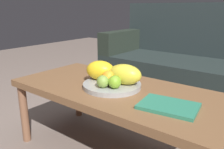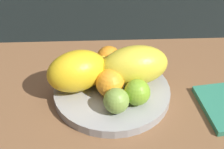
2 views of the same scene
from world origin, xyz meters
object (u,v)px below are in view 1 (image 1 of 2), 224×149
melon_large_front (100,70)px  orange_left (121,73)px  apple_left (115,82)px  orange_front (109,77)px  melon_smaller_beside (125,74)px  apple_front (103,82)px  banana_bunch (118,75)px  fruit_bowl (112,85)px  coffee_table (117,96)px  magazine (169,106)px  couch (196,70)px

melon_large_front → orange_left: bearing=43.2°
apple_left → orange_front: bearing=152.7°
melon_smaller_beside → apple_front: (-0.06, -0.12, -0.02)m
apple_left → banana_bunch: bearing=120.4°
melon_large_front → orange_front: 0.10m
fruit_bowl → melon_smaller_beside: bearing=25.9°
coffee_table → magazine: (0.34, -0.07, 0.05)m
couch → orange_left: couch is taller
melon_large_front → melon_smaller_beside: 0.16m
fruit_bowl → melon_large_front: size_ratio=1.95×
orange_left → apple_left: size_ratio=1.06×
melon_large_front → apple_front: 0.14m
apple_left → banana_bunch: size_ratio=0.45×
banana_bunch → magazine: banana_bunch is taller
apple_front → orange_left: bearing=94.0°
orange_front → orange_left: bearing=89.8°
coffee_table → magazine: size_ratio=4.88×
melon_large_front → orange_front: (0.09, -0.04, -0.02)m
coffee_table → couch: (0.07, 1.13, -0.08)m
melon_smaller_beside → orange_front: melon_smaller_beside is taller
orange_front → apple_front: orange_front is taller
melon_smaller_beside → coffee_table: bearing=-152.9°
couch → melon_smaller_beside: (-0.03, -1.11, 0.20)m
apple_front → magazine: 0.36m
apple_front → apple_left: bearing=27.3°
orange_left → orange_front: bearing=-90.2°
couch → apple_left: (-0.03, -1.20, 0.18)m
coffee_table → fruit_bowl: 0.07m
apple_left → banana_bunch: apple_left is taller
couch → melon_large_front: size_ratio=10.28×
coffee_table → orange_front: size_ratio=15.95×
melon_smaller_beside → orange_left: size_ratio=2.58×
melon_smaller_beside → apple_front: size_ratio=2.83×
melon_smaller_beside → apple_left: (-0.00, -0.09, -0.02)m
couch → orange_left: (-0.10, -1.04, 0.19)m
apple_left → magazine: size_ratio=0.28×
fruit_bowl → magazine: size_ratio=1.29×
apple_front → banana_bunch: 0.15m
magazine → couch: bearing=95.0°
melon_large_front → magazine: 0.47m
fruit_bowl → apple_left: bearing=-42.7°
couch → magazine: size_ratio=6.80×
fruit_bowl → apple_left: apple_left is taller
melon_large_front → apple_front: bearing=-44.5°
orange_front → fruit_bowl: bearing=74.5°
melon_smaller_beside → orange_left: bearing=136.8°
coffee_table → orange_left: (-0.03, 0.08, 0.11)m
coffee_table → fruit_bowl: bearing=-155.7°
fruit_bowl → magazine: (0.37, -0.06, -0.00)m
banana_bunch → orange_left: bearing=85.8°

